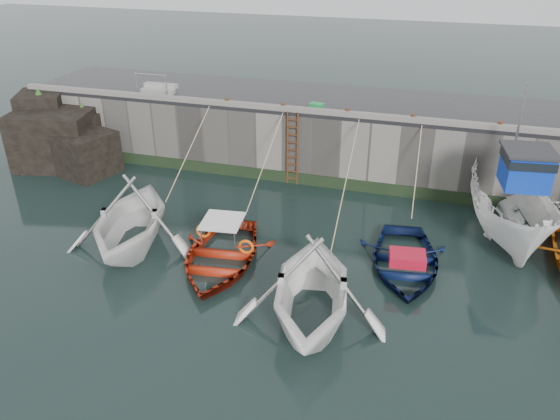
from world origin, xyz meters
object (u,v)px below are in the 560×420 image
(boat_far_white, at_px, (512,208))
(bollard_d, at_px, (413,118))
(bollard_c, at_px, (347,112))
(ladder, at_px, (292,149))
(boat_near_white, at_px, (134,245))
(fish_crate, at_px, (317,107))
(boat_near_blacktrim, at_px, (310,318))
(bollard_a, at_px, (227,102))
(boat_near_navy, at_px, (404,266))
(boat_near_blue, at_px, (220,262))
(bollard_e, at_px, (500,125))
(bollard_b, at_px, (283,106))

(boat_far_white, distance_m, bollard_d, 5.07)
(boat_far_white, relative_size, bollard_c, 24.86)
(ladder, bearing_deg, boat_near_white, -120.48)
(fish_crate, bearing_deg, boat_near_blacktrim, -64.67)
(ladder, relative_size, bollard_a, 11.43)
(bollard_a, relative_size, bollard_d, 1.00)
(boat_near_navy, height_order, bollard_c, bollard_c)
(boat_near_white, bearing_deg, boat_near_blue, -15.80)
(boat_near_blue, distance_m, bollard_c, 8.30)
(boat_near_white, relative_size, bollard_c, 19.13)
(boat_near_white, distance_m, boat_near_navy, 9.29)
(boat_far_white, xyz_separation_m, bollard_d, (-3.85, 2.46, 2.21))
(ladder, height_order, boat_near_blacktrim, ladder)
(boat_near_white, relative_size, bollard_d, 19.13)
(boat_far_white, xyz_separation_m, bollard_e, (-0.65, 2.46, 2.21))
(boat_far_white, xyz_separation_m, bollard_a, (-11.65, 2.46, 2.21))
(ladder, height_order, bollard_d, bollard_d)
(boat_near_blue, relative_size, boat_near_navy, 1.06)
(boat_near_blacktrim, bearing_deg, bollard_b, 101.10)
(boat_far_white, bearing_deg, boat_near_navy, -144.13)
(boat_far_white, bearing_deg, bollard_d, 139.98)
(boat_far_white, xyz_separation_m, bollard_c, (-6.45, 2.46, 2.21))
(boat_near_navy, relative_size, bollard_d, 16.29)
(boat_near_blacktrim, height_order, bollard_c, bollard_c)
(ladder, relative_size, bollard_c, 11.43)
(ladder, bearing_deg, bollard_a, 173.62)
(boat_far_white, bearing_deg, boat_near_blacktrim, -137.87)
(boat_far_white, height_order, bollard_b, boat_far_white)
(fish_crate, xyz_separation_m, bollard_d, (3.95, -0.36, -0.01))
(bollard_d, bearing_deg, boat_near_navy, -85.02)
(boat_near_navy, xyz_separation_m, bollard_a, (-8.29, 5.62, 3.30))
(boat_near_blacktrim, distance_m, bollard_b, 10.28)
(bollard_a, distance_m, bollard_b, 2.50)
(boat_near_white, height_order, boat_near_navy, boat_near_white)
(boat_near_navy, xyz_separation_m, boat_far_white, (3.36, 3.16, 1.09))
(bollard_c, bearing_deg, bollard_e, 0.00)
(ladder, distance_m, bollard_d, 5.11)
(bollard_c, distance_m, bollard_e, 5.80)
(ladder, height_order, boat_far_white, boat_far_white)
(bollard_a, bearing_deg, ladder, -6.38)
(bollard_c, xyz_separation_m, bollard_d, (2.60, 0.00, 0.00))
(boat_near_white, height_order, boat_far_white, boat_far_white)
(boat_near_white, xyz_separation_m, bollard_d, (8.70, 6.97, 3.30))
(boat_near_blacktrim, xyz_separation_m, bollard_b, (-3.49, 9.09, 3.30))
(boat_near_navy, height_order, bollard_d, bollard_d)
(ladder, relative_size, boat_near_white, 0.60)
(bollard_d, bearing_deg, boat_near_blue, -127.24)
(boat_far_white, height_order, bollard_d, boat_far_white)
(bollard_a, bearing_deg, bollard_e, 0.00)
(bollard_b, bearing_deg, ladder, -33.86)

